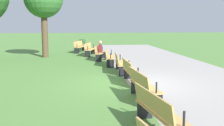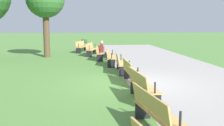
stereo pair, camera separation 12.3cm
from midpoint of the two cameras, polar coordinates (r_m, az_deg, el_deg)
The scene contains 12 objects.
ground_plane at distance 10.52m, azimuth 4.58°, elevation -4.26°, with size 120.00×120.00×0.00m, color #54843D.
path_paving at distance 11.26m, azimuth 17.46°, elevation -3.78°, with size 38.42×5.45×0.01m, color #A39E99.
bench_0 at distance 22.00m, azimuth -6.15°, elevation 3.44°, with size 2.00×1.07×0.89m.
bench_1 at distance 19.71m, azimuth -4.16°, elevation 2.93°, with size 2.01×0.96×0.89m.
bench_2 at distance 17.41m, azimuth -2.15°, elevation 2.26°, with size 2.00×0.84×0.89m.
bench_3 at distance 15.09m, azimuth -0.10°, elevation 1.37°, with size 1.99×0.72×0.89m.
bench_4 at distance 12.76m, azimuth 2.01°, elevation 0.13°, with size 1.98×0.60×0.89m.
bench_5 at distance 10.42m, azimuth 4.23°, elevation -1.69°, with size 1.95×0.47×0.89m.
bench_6 at distance 8.09m, azimuth 6.63°, elevation -4.57°, with size 1.98×0.60×0.89m.
bench_7 at distance 5.79m, azimuth 9.47°, elevation -9.78°, with size 1.99×0.72×0.89m.
person_seated at distance 17.36m, azimuth -1.69°, elevation 2.77°, with size 0.40×0.56×1.20m.
trash_bin at distance 23.77m, azimuth -5.59°, elevation 3.74°, with size 0.51×0.51×0.92m, color #2D512D.
Camera 2 is at (10.12, -1.80, 2.25)m, focal length 44.32 mm.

